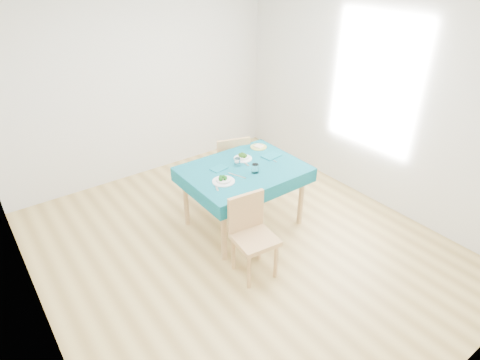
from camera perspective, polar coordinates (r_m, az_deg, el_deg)
room_shell at (r=3.84m, az=-0.00°, el=6.46°), size 4.02×4.52×2.73m
table at (r=4.67m, az=0.51°, el=-2.41°), size 1.31×1.00×0.76m
chair_near at (r=3.91m, az=2.13°, el=-7.73°), size 0.44×0.47×0.97m
chair_far at (r=5.27m, az=-1.54°, el=3.52°), size 0.55×0.58×1.07m
bowl_near at (r=4.20m, az=-2.36°, el=0.17°), size 0.24×0.24×0.07m
bowl_far at (r=4.66m, az=0.41°, el=3.36°), size 0.21×0.21×0.07m
fork_near at (r=4.13m, az=-3.38°, el=-0.97°), size 0.09×0.17×0.00m
knife_near at (r=4.33m, az=-0.43°, el=0.64°), size 0.10×0.22×0.00m
fork_far at (r=4.59m, az=0.72°, el=2.47°), size 0.05×0.18×0.00m
knife_far at (r=4.69m, az=4.41°, el=3.03°), size 0.03×0.22×0.00m
napkin_near at (r=4.47m, az=-3.03°, el=1.65°), size 0.20×0.15×0.01m
napkin_far at (r=4.75m, az=4.50°, el=3.44°), size 0.23×0.17×0.01m
tumbler_center at (r=4.52m, az=-0.38°, el=2.59°), size 0.07×0.07×0.09m
tumbler_side at (r=4.37m, az=2.18°, el=1.64°), size 0.08×0.08×0.10m
side_plate at (r=4.97m, az=2.65°, el=4.71°), size 0.20×0.20×0.01m
bread_slice at (r=4.96m, az=2.66°, el=4.84°), size 0.12×0.12×0.01m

